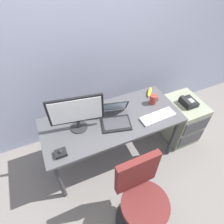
{
  "coord_description": "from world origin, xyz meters",
  "views": [
    {
      "loc": [
        -0.57,
        -1.31,
        2.29
      ],
      "look_at": [
        0.0,
        0.0,
        0.85
      ],
      "focal_mm": 30.64,
      "sensor_mm": 36.0,
      "label": 1
    }
  ],
  "objects": [
    {
      "name": "trackball_mouse",
      "position": [
        -0.62,
        -0.22,
        0.75
      ],
      "size": [
        0.11,
        0.09,
        0.07
      ],
      "color": "black",
      "rests_on": "desk"
    },
    {
      "name": "laptop",
      "position": [
        0.03,
        -0.02,
        0.78
      ],
      "size": [
        0.38,
        0.39,
        0.22
      ],
      "color": "black",
      "rests_on": "desk"
    },
    {
      "name": "office_chair",
      "position": [
        -0.05,
        -0.81,
        0.44
      ],
      "size": [
        0.52,
        0.52,
        0.95
      ],
      "color": "black",
      "rests_on": "ground"
    },
    {
      "name": "monitor_main",
      "position": [
        -0.37,
        0.03,
        0.96
      ],
      "size": [
        0.54,
        0.18,
        0.42
      ],
      "color": "#262628",
      "rests_on": "desk"
    },
    {
      "name": "back_wall",
      "position": [
        0.0,
        0.68,
        1.4
      ],
      "size": [
        6.0,
        0.1,
        2.8
      ],
      "primitive_type": "cube",
      "color": "#959BB7",
      "rests_on": "ground"
    },
    {
      "name": "ground_plane",
      "position": [
        0.0,
        0.0,
        0.0
      ],
      "size": [
        8.0,
        8.0,
        0.0
      ],
      "primitive_type": "plane",
      "color": "slate"
    },
    {
      "name": "keyboard",
      "position": [
        0.48,
        -0.17,
        0.74
      ],
      "size": [
        0.42,
        0.16,
        0.03
      ],
      "color": "silver",
      "rests_on": "desk"
    },
    {
      "name": "desk_phone",
      "position": [
        1.03,
        -0.06,
        0.66
      ],
      "size": [
        0.17,
        0.2,
        0.09
      ],
      "color": "black",
      "rests_on": "file_cabinet"
    },
    {
      "name": "file_cabinet",
      "position": [
        1.04,
        -0.04,
        0.31
      ],
      "size": [
        0.42,
        0.53,
        0.63
      ],
      "color": "gray",
      "rests_on": "ground"
    },
    {
      "name": "banana",
      "position": [
        0.62,
        0.23,
        0.75
      ],
      "size": [
        0.16,
        0.17,
        0.04
      ],
      "primitive_type": "ellipsoid",
      "rotation": [
        0.0,
        0.0,
        0.87
      ],
      "color": "yellow",
      "rests_on": "desk"
    },
    {
      "name": "coffee_mug",
      "position": [
        0.56,
        0.06,
        0.79
      ],
      "size": [
        0.09,
        0.08,
        0.12
      ],
      "color": "#9E322B",
      "rests_on": "desk"
    },
    {
      "name": "desk",
      "position": [
        0.0,
        0.0,
        0.65
      ],
      "size": [
        1.56,
        0.67,
        0.73
      ],
      "color": "#47474B",
      "rests_on": "ground"
    }
  ]
}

